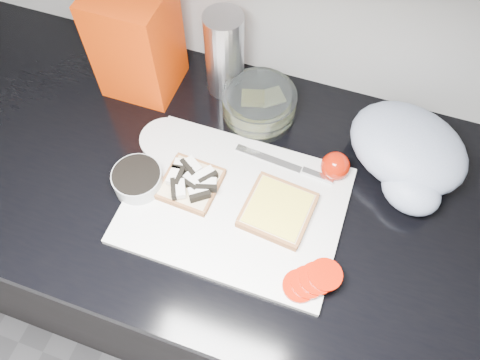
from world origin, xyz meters
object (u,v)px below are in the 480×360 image
object	(u,v)px
cutting_board	(235,205)
steel_canister	(225,54)
glass_bowl	(259,105)
bread_bag	(137,42)

from	to	relation	value
cutting_board	steel_canister	bearing A→B (deg)	113.42
glass_bowl	bread_bag	xyz separation A→B (m)	(-0.26, 0.01, 0.08)
cutting_board	bread_bag	world-z (taller)	bread_bag
cutting_board	glass_bowl	bearing A→B (deg)	96.69
cutting_board	steel_canister	distance (m)	0.31
glass_bowl	steel_canister	bearing A→B (deg)	151.26
cutting_board	bread_bag	xyz separation A→B (m)	(-0.29, 0.23, 0.11)
cutting_board	bread_bag	bearing A→B (deg)	141.61
bread_bag	steel_canister	bearing A→B (deg)	14.40
steel_canister	glass_bowl	bearing A→B (deg)	-28.74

